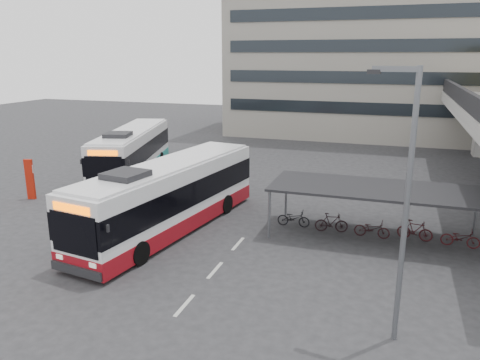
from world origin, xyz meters
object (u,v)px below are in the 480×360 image
(bus_teal, at_px, (133,152))
(lamp_post, at_px, (404,193))
(pedestrian, at_px, (95,204))
(bus_main, at_px, (170,197))

(bus_teal, height_order, lamp_post, lamp_post)
(pedestrian, height_order, lamp_post, lamp_post)
(bus_main, height_order, pedestrian, bus_main)
(bus_main, distance_m, lamp_post, 13.11)
(lamp_post, bearing_deg, bus_teal, 146.94)
(lamp_post, bearing_deg, pedestrian, 164.36)
(bus_main, xyz_separation_m, bus_teal, (-7.82, 9.40, -0.04))
(bus_teal, xyz_separation_m, pedestrian, (3.20, -9.32, -0.84))
(bus_main, xyz_separation_m, pedestrian, (-4.62, 0.08, -0.88))
(lamp_post, bearing_deg, bus_main, 156.68)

